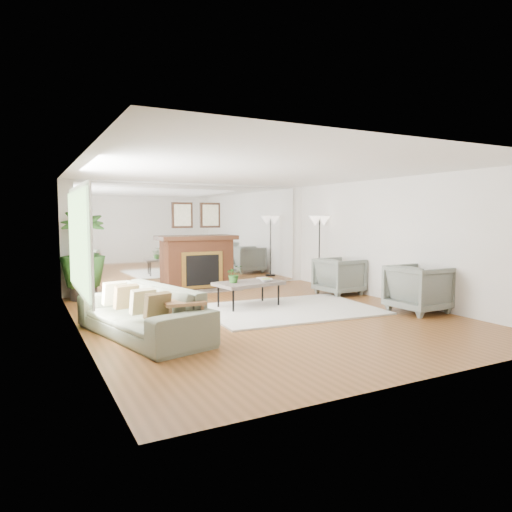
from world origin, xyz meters
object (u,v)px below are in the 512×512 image
potted_ficus (83,252)px  floor_lamp (320,226)px  armchair_back (339,276)px  sofa (142,312)px  fireplace (199,262)px  coffee_table (249,284)px  side_table (183,307)px  armchair_front (419,288)px

potted_ficus → floor_lamp: (5.30, -0.86, 0.49)m
armchair_back → sofa: bearing=103.6°
armchair_back → floor_lamp: bearing=-15.1°
armchair_back → floor_lamp: size_ratio=0.52×
potted_ficus → fireplace: bearing=3.5°
coffee_table → armchair_back: (2.45, 0.42, -0.04)m
fireplace → side_table: size_ratio=3.40×
armchair_back → armchair_front: armchair_front is taller
armchair_back → potted_ficus: bearing=64.8°
armchair_front → floor_lamp: floor_lamp is taller
armchair_back → floor_lamp: (0.19, 1.04, 1.07)m
coffee_table → sofa: bearing=-153.1°
armchair_front → potted_ficus: size_ratio=0.51×
floor_lamp → armchair_front: bearing=-91.8°
fireplace → coffee_table: bearing=-88.6°
fireplace → potted_ficus: bearing=-176.5°
fireplace → potted_ficus: 2.63m
armchair_back → armchair_front: bearing=177.7°
sofa → armchair_back: 4.98m
armchair_front → armchair_back: bearing=0.3°
armchair_front → floor_lamp: (0.10, 3.23, 1.05)m
coffee_table → side_table: 2.61m
fireplace → armchair_front: fireplace is taller
armchair_back → side_table: bearing=112.4°
coffee_table → potted_ficus: size_ratio=0.72×
side_table → potted_ficus: size_ratio=0.33×
fireplace → side_table: fireplace is taller
fireplace → coffee_table: 2.49m
armchair_back → coffee_table: bearing=94.9°
coffee_table → potted_ficus: (-2.66, 2.32, 0.53)m
coffee_table → side_table: size_ratio=2.20×
floor_lamp → fireplace: bearing=159.3°
side_table → armchair_front: bearing=0.6°
coffee_table → armchair_front: size_ratio=1.40×
sofa → floor_lamp: 5.68m
coffee_table → floor_lamp: 3.19m
fireplace → potted_ficus: (-2.60, -0.16, 0.33)m
fireplace → potted_ficus: fireplace is taller
fireplace → floor_lamp: 3.00m
sofa → potted_ficus: 3.55m
armchair_front → potted_ficus: bearing=49.7°
armchair_front → side_table: (-4.43, -0.04, 0.08)m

